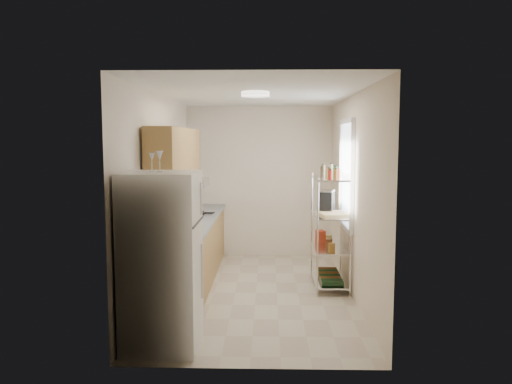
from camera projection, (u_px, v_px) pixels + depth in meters
room at (256, 195)px, 6.47m from camera, size 2.52×4.42×2.62m
counter_run at (192, 252)px, 7.02m from camera, size 0.63×3.51×0.90m
upper_cabinets at (176, 156)px, 6.54m from camera, size 0.33×2.20×0.72m
range_hood at (190, 182)px, 7.38m from camera, size 0.50×0.60×0.12m
window at (347, 175)px, 6.76m from camera, size 0.06×1.00×1.46m
bakers_rack at (331, 207)px, 6.76m from camera, size 0.45×0.90×1.73m
ceiling_dome at (255, 94)px, 6.04m from camera, size 0.34×0.34×0.05m
refrigerator at (162, 260)px, 4.83m from camera, size 0.71×0.71×1.71m
wine_glass_a at (152, 162)px, 4.82m from camera, size 0.06×0.06×0.18m
wine_glass_b at (160, 161)px, 4.71m from camera, size 0.07×0.07×0.20m
rice_cooker at (186, 213)px, 6.93m from camera, size 0.25×0.25×0.20m
frying_pan_large at (196, 212)px, 7.57m from camera, size 0.32×0.32×0.04m
frying_pan_small at (198, 214)px, 7.44m from camera, size 0.26×0.26×0.04m
cutting_board at (333, 214)px, 6.72m from camera, size 0.43×0.51×0.03m
espresso_machine at (327, 201)px, 6.96m from camera, size 0.25×0.31×0.31m
storage_bag at (320, 236)px, 7.14m from camera, size 0.14×0.17×0.17m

